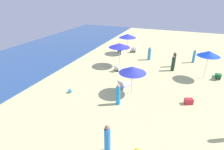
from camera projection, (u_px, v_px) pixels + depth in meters
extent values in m
cylinder|color=silver|center=(127.00, 46.00, 24.78)|extent=(0.05, 0.05, 2.16)
cone|color=#3037D5|center=(128.00, 36.00, 24.23)|extent=(2.30, 2.30, 0.50)
cube|color=silver|center=(123.00, 51.00, 25.88)|extent=(1.05, 0.26, 0.23)
cube|color=silver|center=(120.00, 50.00, 26.13)|extent=(1.05, 0.26, 0.23)
cube|color=#163DC1|center=(121.00, 50.00, 25.95)|extent=(1.28, 0.81, 0.06)
cube|color=#163DC1|center=(119.00, 49.00, 25.44)|extent=(0.40, 0.60, 0.49)
cube|color=silver|center=(136.00, 51.00, 25.96)|extent=(1.15, 0.22, 0.25)
cube|color=silver|center=(132.00, 50.00, 26.07)|extent=(1.15, 0.22, 0.25)
cube|color=silver|center=(134.00, 49.00, 25.95)|extent=(1.37, 0.85, 0.06)
cube|color=silver|center=(134.00, 49.00, 25.33)|extent=(0.37, 0.66, 0.51)
cylinder|color=silver|center=(119.00, 57.00, 20.61)|extent=(0.05, 0.05, 2.14)
cone|color=#3031C1|center=(119.00, 45.00, 20.07)|extent=(2.36, 2.36, 0.45)
cube|color=silver|center=(120.00, 69.00, 19.77)|extent=(1.00, 0.04, 0.20)
cube|color=silver|center=(116.00, 69.00, 19.93)|extent=(1.00, 0.04, 0.20)
cube|color=white|center=(118.00, 68.00, 19.80)|extent=(1.11, 0.59, 0.06)
cube|color=white|center=(116.00, 68.00, 19.28)|extent=(0.30, 0.56, 0.47)
cylinder|color=silver|center=(132.00, 83.00, 14.97)|extent=(0.05, 0.05, 1.83)
cone|color=#2D36B1|center=(133.00, 70.00, 14.49)|extent=(2.19, 2.19, 0.51)
cube|color=silver|center=(127.00, 87.00, 16.01)|extent=(0.96, 0.50, 0.23)
cube|color=silver|center=(123.00, 85.00, 16.39)|extent=(0.96, 0.50, 0.23)
cube|color=silver|center=(125.00, 85.00, 16.14)|extent=(1.34, 1.12, 0.06)
cube|color=silver|center=(121.00, 84.00, 15.71)|extent=(0.54, 0.70, 0.54)
cylinder|color=silver|center=(206.00, 67.00, 17.45)|extent=(0.05, 0.05, 2.28)
cone|color=blue|center=(209.00, 53.00, 16.88)|extent=(2.03, 2.03, 0.49)
cube|color=silver|center=(221.00, 77.00, 17.90)|extent=(0.99, 0.16, 0.22)
cube|color=silver|center=(215.00, 76.00, 18.12)|extent=(0.99, 0.16, 0.22)
cube|color=#2C8254|center=(218.00, 75.00, 17.95)|extent=(1.16, 0.72, 0.06)
cube|color=#2C8254|center=(218.00, 75.00, 17.47)|extent=(0.45, 0.61, 0.42)
cylinder|color=#1E3A28|center=(174.00, 60.00, 20.44)|extent=(0.44, 0.44, 1.51)
sphere|color=beige|center=(175.00, 53.00, 20.08)|extent=(0.25, 0.25, 0.25)
cylinder|color=#3B83C7|center=(194.00, 57.00, 21.66)|extent=(0.43, 0.43, 1.41)
sphere|color=beige|center=(195.00, 50.00, 21.33)|extent=(0.21, 0.21, 0.21)
cylinder|color=#208BDD|center=(118.00, 96.00, 13.53)|extent=(0.34, 0.34, 1.45)
sphere|color=tan|center=(118.00, 86.00, 13.19)|extent=(0.22, 0.22, 0.22)
cylinder|color=#3D91C5|center=(149.00, 54.00, 22.57)|extent=(0.55, 0.55, 1.39)
sphere|color=#976150|center=(150.00, 48.00, 22.25)|extent=(0.21, 0.21, 0.21)
cylinder|color=#2D7BDB|center=(107.00, 141.00, 9.41)|extent=(0.44, 0.44, 1.47)
sphere|color=#986250|center=(107.00, 128.00, 9.06)|extent=(0.25, 0.25, 0.25)
cylinder|color=#1D372E|center=(173.00, 64.00, 19.42)|extent=(0.51, 0.51, 1.46)
sphere|color=#9E634B|center=(174.00, 57.00, 19.08)|extent=(0.22, 0.22, 0.22)
sphere|color=#3E93DA|center=(70.00, 91.00, 15.33)|extent=(0.34, 0.34, 0.34)
cube|color=red|center=(189.00, 101.00, 13.76)|extent=(0.60, 0.69, 0.43)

